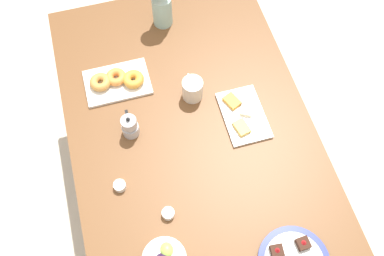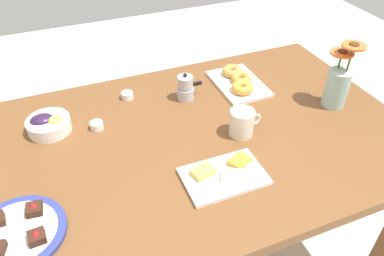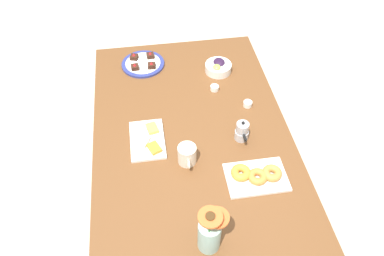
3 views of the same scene
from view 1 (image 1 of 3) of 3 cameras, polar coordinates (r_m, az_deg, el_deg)
name	(u,v)px [view 1 (image 1 of 3)]	position (r m, az deg, el deg)	size (l,w,h in m)	color
ground_plane	(192,191)	(2.45, 0.00, -8.36)	(6.00, 6.00, 0.00)	beige
dining_table	(192,141)	(1.84, 0.00, -1.78)	(1.60, 1.00, 0.74)	brown
coffee_mug	(192,89)	(1.81, 0.06, 5.25)	(0.12, 0.09, 0.10)	silver
cheese_platter	(243,115)	(1.80, 6.78, 1.78)	(0.26, 0.17, 0.03)	white
croissant_platter	(117,81)	(1.89, -9.96, 6.20)	(0.19, 0.28, 0.05)	white
jam_cup_honey	(120,186)	(1.68, -9.61, -7.59)	(0.05, 0.05, 0.03)	white
jam_cup_berry	(168,213)	(1.62, -3.19, -11.30)	(0.05, 0.05, 0.03)	white
flower_vase	(162,8)	(2.03, -4.06, 15.70)	(0.11, 0.12, 0.27)	#99C1B7
moka_pot	(130,126)	(1.74, -8.28, 0.20)	(0.11, 0.07, 0.12)	#B7B7BC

